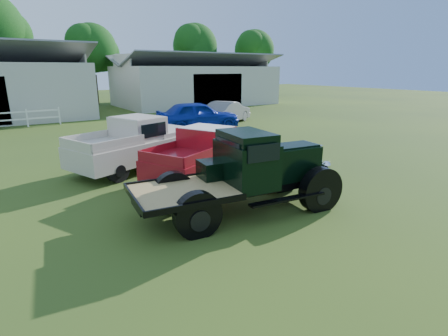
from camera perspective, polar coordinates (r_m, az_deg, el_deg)
ground at (r=9.32m, az=3.15°, el=-8.10°), size 120.00×120.00×0.00m
shed_right at (r=38.84m, az=-4.64°, el=14.13°), size 16.80×9.20×5.20m
tree_c at (r=41.04m, az=-20.57°, el=15.96°), size 5.40×5.40×9.00m
tree_d at (r=46.90m, az=-4.70°, el=17.36°), size 6.00×6.00×10.00m
tree_e at (r=49.75m, az=4.92°, el=16.99°), size 5.70×5.70×9.50m
vintage_flatbed at (r=9.36m, az=3.01°, el=-0.79°), size 5.81×2.94×2.20m
red_pickup at (r=12.37m, az=-3.04°, el=2.51°), size 5.43×3.90×1.85m
white_pickup at (r=14.01m, az=-14.07°, el=3.93°), size 5.79×3.76×1.98m
misc_car_blue at (r=22.68m, az=-4.29°, el=8.57°), size 5.60×3.09×1.80m
misc_car_grey at (r=25.35m, az=0.50°, el=9.12°), size 4.95×3.76×1.56m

